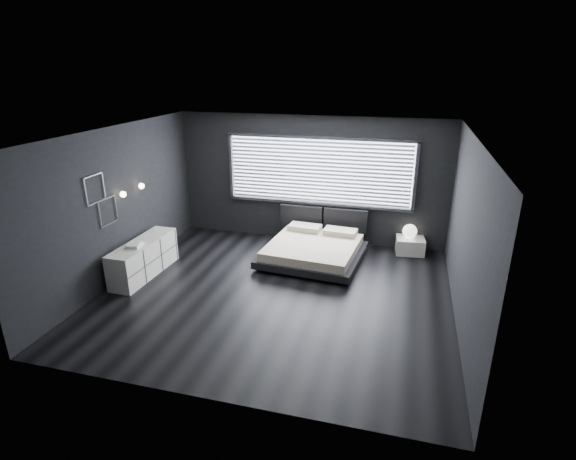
# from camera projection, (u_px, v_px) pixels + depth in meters

# --- Properties ---
(room) EXTENTS (6.04, 6.00, 2.80)m
(room) POSITION_uv_depth(u_px,v_px,m) (275.00, 219.00, 7.44)
(room) COLOR black
(room) RESTS_ON ground
(window) EXTENTS (4.14, 0.09, 1.52)m
(window) POSITION_uv_depth(u_px,v_px,m) (319.00, 172.00, 9.76)
(window) COLOR white
(window) RESTS_ON ground
(headboard) EXTENTS (1.96, 0.16, 0.52)m
(headboard) POSITION_uv_depth(u_px,v_px,m) (323.00, 218.00, 10.04)
(headboard) COLOR black
(headboard) RESTS_ON ground
(sconce_near) EXTENTS (0.18, 0.11, 0.11)m
(sconce_near) POSITION_uv_depth(u_px,v_px,m) (123.00, 194.00, 8.12)
(sconce_near) COLOR silver
(sconce_near) RESTS_ON ground
(sconce_far) EXTENTS (0.18, 0.11, 0.11)m
(sconce_far) POSITION_uv_depth(u_px,v_px,m) (141.00, 186.00, 8.66)
(sconce_far) COLOR silver
(sconce_far) RESTS_ON ground
(wall_art_upper) EXTENTS (0.01, 0.48, 0.48)m
(wall_art_upper) POSITION_uv_depth(u_px,v_px,m) (95.00, 189.00, 7.51)
(wall_art_upper) COLOR #47474C
(wall_art_upper) RESTS_ON ground
(wall_art_lower) EXTENTS (0.01, 0.48, 0.48)m
(wall_art_lower) POSITION_uv_depth(u_px,v_px,m) (108.00, 211.00, 7.90)
(wall_art_lower) COLOR #47474C
(wall_art_lower) RESTS_ON ground
(bed) EXTENTS (2.10, 2.02, 0.50)m
(bed) POSITION_uv_depth(u_px,v_px,m) (313.00, 250.00, 9.20)
(bed) COLOR black
(bed) RESTS_ON ground
(nightstand) EXTENTS (0.63, 0.54, 0.34)m
(nightstand) POSITION_uv_depth(u_px,v_px,m) (410.00, 245.00, 9.59)
(nightstand) COLOR white
(nightstand) RESTS_ON ground
(orb_lamp) EXTENTS (0.30, 0.30, 0.30)m
(orb_lamp) POSITION_uv_depth(u_px,v_px,m) (410.00, 231.00, 9.48)
(orb_lamp) COLOR white
(orb_lamp) RESTS_ON nightstand
(dresser) EXTENTS (0.52, 1.70, 0.68)m
(dresser) POSITION_uv_depth(u_px,v_px,m) (144.00, 258.00, 8.55)
(dresser) COLOR white
(dresser) RESTS_ON ground
(book_stack) EXTENTS (0.29, 0.36, 0.07)m
(book_stack) POSITION_uv_depth(u_px,v_px,m) (134.00, 245.00, 8.21)
(book_stack) COLOR silver
(book_stack) RESTS_ON dresser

